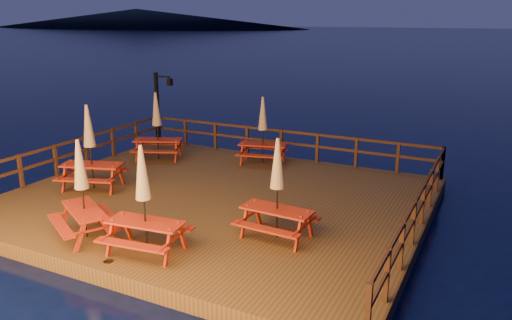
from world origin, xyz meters
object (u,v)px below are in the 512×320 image
Objects in this scene: picnic_table_0 at (82,188)px; lamp_post at (160,102)px; picnic_table_2 at (263,129)px; picnic_table_1 at (144,198)px.

lamp_post is at bearing 145.25° from picnic_table_0.
picnic_table_1 is at bearing -98.18° from picnic_table_2.
picnic_table_1 is (1.86, -0.00, 0.04)m from picnic_table_0.
lamp_post is at bearing 158.22° from picnic_table_2.
picnic_table_0 is 0.97× the size of picnic_table_1.
picnic_table_0 is 1.00× the size of picnic_table_2.
lamp_post reaches higher than picnic_table_2.
picnic_table_2 is (1.08, 7.70, 0.00)m from picnic_table_0.
lamp_post is at bearing 118.18° from picnic_table_1.
lamp_post is 1.18× the size of picnic_table_1.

